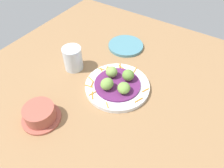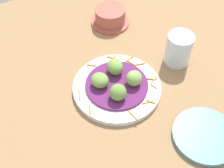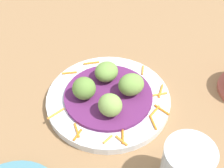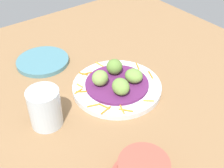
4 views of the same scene
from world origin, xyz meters
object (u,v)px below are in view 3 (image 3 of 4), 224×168
object	(u,v)px
guac_scoop_right	(110,105)
guac_scoop_back	(132,85)
guac_scoop_left	(106,72)
guac_scoop_center	(84,88)
main_plate	(108,100)

from	to	relation	value
guac_scoop_right	guac_scoop_back	bearing A→B (deg)	-163.71
guac_scoop_left	guac_scoop_center	xyz separation A→B (cm)	(6.14, 1.80, 0.32)
guac_scoop_left	guac_scoop_center	distance (cm)	6.41
guac_scoop_left	guac_scoop_back	distance (cm)	6.41
guac_scoop_left	guac_scoop_right	distance (cm)	9.06
main_plate	guac_scoop_back	xyz separation A→B (cm)	(-3.97, 2.17, 3.60)
main_plate	guac_scoop_right	distance (cm)	5.77
guac_scoop_center	guac_scoop_left	bearing A→B (deg)	-163.71
guac_scoop_right	main_plate	bearing A→B (deg)	-118.71
guac_scoop_center	guac_scoop_right	world-z (taller)	same
guac_scoop_right	guac_scoop_back	world-z (taller)	same
guac_scoop_center	guac_scoop_back	world-z (taller)	same
guac_scoop_back	guac_scoop_right	bearing A→B (deg)	16.29
main_plate	guac_scoop_left	world-z (taller)	guac_scoop_left
guac_scoop_left	guac_scoop_right	world-z (taller)	guac_scoop_right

